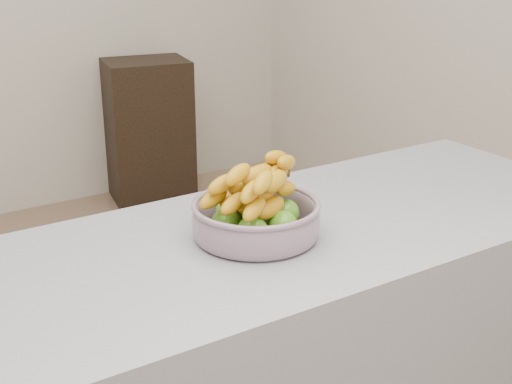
# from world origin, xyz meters

# --- Properties ---
(cabinet) EXTENTS (0.51, 0.44, 0.81)m
(cabinet) POSITION_xyz_m (1.01, 1.78, 0.41)
(cabinet) COLOR black
(cabinet) RESTS_ON ground
(fruit_bowl) EXTENTS (0.27, 0.27, 0.15)m
(fruit_bowl) POSITION_xyz_m (0.12, -0.73, 0.95)
(fruit_bowl) COLOR #9EAFBE
(fruit_bowl) RESTS_ON counter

